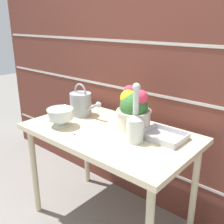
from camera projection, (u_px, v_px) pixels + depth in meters
name	position (u px, v px, depth m)	size (l,w,h in m)	color
ground_plane	(109.00, 221.00, 1.96)	(12.00, 12.00, 0.00)	gray
brick_wall	(147.00, 68.00, 1.91)	(3.60, 0.08, 2.20)	brown
patio_table	(109.00, 141.00, 1.75)	(1.14, 0.66, 0.74)	beige
watering_can	(81.00, 104.00, 1.98)	(0.31, 0.16, 0.25)	#93999E
crystal_pedestal_bowl	(60.00, 115.00, 1.76)	(0.18, 0.18, 0.13)	silver
flower_planter	(134.00, 110.00, 1.71)	(0.23, 0.23, 0.28)	beige
glass_decanter	(135.00, 124.00, 1.52)	(0.10, 0.10, 0.36)	silver
wire_tray	(164.00, 137.00, 1.60)	(0.26, 0.21, 0.04)	#B7B7BC
fallen_petal	(74.00, 134.00, 1.65)	(0.01, 0.01, 0.01)	#E03856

